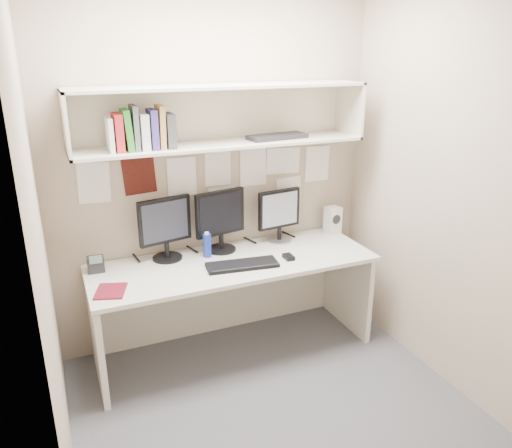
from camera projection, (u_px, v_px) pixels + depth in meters
name	position (u px, v px, depth m)	size (l,w,h in m)	color
floor	(270.00, 402.00, 3.20)	(2.40, 2.00, 0.01)	#49494F
wall_back	(215.00, 171.00, 3.63)	(2.40, 0.02, 2.60)	tan
wall_front	(383.00, 283.00, 1.90)	(2.40, 0.02, 2.60)	tan
wall_left	(39.00, 240.00, 2.32)	(0.02, 2.00, 2.60)	tan
wall_right	(442.00, 187.00, 3.21)	(0.02, 2.00, 2.60)	tan
desk	(234.00, 306.00, 3.64)	(2.00, 0.70, 0.73)	beige
overhead_hutch	(220.00, 115.00, 3.37)	(2.00, 0.38, 0.40)	beige
pinned_papers	(215.00, 178.00, 3.65)	(1.92, 0.01, 0.48)	white
monitor_left	(165.00, 226.00, 3.47)	(0.38, 0.21, 0.45)	black
monitor_center	(220.00, 218.00, 3.62)	(0.39, 0.21, 0.45)	black
monitor_right	(279.00, 213.00, 3.81)	(0.35, 0.19, 0.41)	#A5A5AA
keyboard	(242.00, 265.00, 3.42)	(0.49, 0.17, 0.02)	black
mouse	(289.00, 257.00, 3.54)	(0.06, 0.10, 0.03)	black
speaker	(333.00, 220.00, 4.02)	(0.12, 0.13, 0.22)	silver
blue_bottle	(207.00, 245.00, 3.56)	(0.06, 0.06, 0.19)	#162B99
maroon_notebook	(111.00, 291.00, 3.06)	(0.17, 0.21, 0.01)	maroon
desk_phone	(96.00, 264.00, 3.33)	(0.11, 0.10, 0.13)	black
book_stack	(141.00, 130.00, 3.11)	(0.41, 0.17, 0.28)	silver
hutch_tray	(277.00, 137.00, 3.52)	(0.43, 0.16, 0.03)	black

